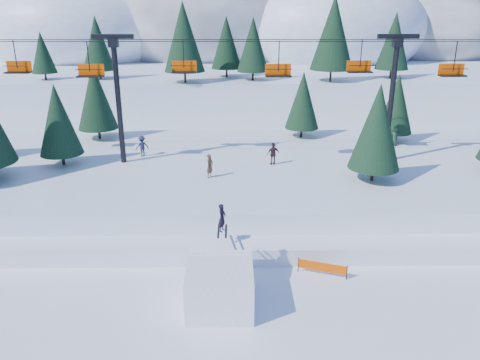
{
  "coord_description": "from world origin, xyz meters",
  "views": [
    {
      "loc": [
        0.29,
        -19.53,
        14.49
      ],
      "look_at": [
        0.61,
        6.0,
        5.2
      ],
      "focal_mm": 35.0,
      "sensor_mm": 36.0,
      "label": 1
    }
  ],
  "objects_px": {
    "jump_kicker": "(220,281)",
    "banner_near": "(322,267)",
    "banner_far": "(418,244)",
    "chairlift": "(248,79)"
  },
  "relations": [
    {
      "from": "banner_near",
      "to": "banner_far",
      "type": "bearing_deg",
      "value": 23.01
    },
    {
      "from": "jump_kicker",
      "to": "chairlift",
      "type": "xyz_separation_m",
      "value": [
        1.89,
        16.51,
        8.08
      ]
    },
    {
      "from": "banner_near",
      "to": "banner_far",
      "type": "relative_size",
      "value": 0.95
    },
    {
      "from": "jump_kicker",
      "to": "banner_near",
      "type": "bearing_deg",
      "value": 23.1
    },
    {
      "from": "jump_kicker",
      "to": "banner_near",
      "type": "xyz_separation_m",
      "value": [
        5.81,
        2.48,
        -0.7
      ]
    },
    {
      "from": "banner_near",
      "to": "banner_far",
      "type": "height_order",
      "value": "same"
    },
    {
      "from": "jump_kicker",
      "to": "banner_far",
      "type": "distance_m",
      "value": 13.51
    },
    {
      "from": "chairlift",
      "to": "banner_far",
      "type": "height_order",
      "value": "chairlift"
    },
    {
      "from": "banner_near",
      "to": "chairlift",
      "type": "bearing_deg",
      "value": 105.6
    },
    {
      "from": "chairlift",
      "to": "banner_near",
      "type": "bearing_deg",
      "value": -74.4
    }
  ]
}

